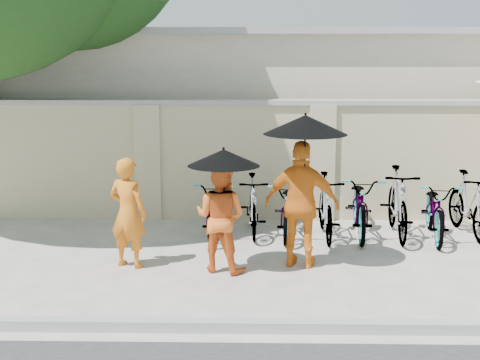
{
  "coord_description": "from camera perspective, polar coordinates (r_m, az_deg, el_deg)",
  "views": [
    {
      "loc": [
        0.84,
        -8.29,
        2.89
      ],
      "look_at": [
        0.64,
        1.0,
        1.1
      ],
      "focal_mm": 50.0,
      "sensor_mm": 36.0,
      "label": 1
    }
  ],
  "objects": [
    {
      "name": "parasol_center",
      "position": [
        8.61,
        -1.4,
        1.92
      ],
      "size": [
        0.94,
        0.94,
        0.82
      ],
      "color": "black",
      "rests_on": "ground"
    },
    {
      "name": "monk_right",
      "position": [
        9.03,
        5.3,
        -2.1
      ],
      "size": [
        1.09,
        0.66,
        1.73
      ],
      "primitive_type": "imported",
      "rotation": [
        0.0,
        0.0,
        2.89
      ],
      "color": "orange",
      "rests_on": "ground"
    },
    {
      "name": "kerb",
      "position": [
        7.22,
        -5.66,
        -12.23
      ],
      "size": [
        40.0,
        0.16,
        0.12
      ],
      "primitive_type": "cube",
      "color": "#979797",
      "rests_on": "ground"
    },
    {
      "name": "compound_wall",
      "position": [
        11.64,
        2.01,
        1.56
      ],
      "size": [
        20.0,
        0.3,
        2.0
      ],
      "primitive_type": "cube",
      "color": "#C5B893",
      "rests_on": "ground"
    },
    {
      "name": "bike_1",
      "position": [
        10.67,
        1.09,
        -2.16
      ],
      "size": [
        0.52,
        1.61,
        0.96
      ],
      "primitive_type": "imported",
      "rotation": [
        0.0,
        0.0,
        0.04
      ],
      "color": "#A1A1A1",
      "rests_on": "ground"
    },
    {
      "name": "bike_7",
      "position": [
        11.18,
        18.94,
        -1.99
      ],
      "size": [
        0.6,
        1.73,
        1.02
      ],
      "primitive_type": "imported",
      "rotation": [
        0.0,
        0.0,
        0.07
      ],
      "color": "#A1A1A1",
      "rests_on": "ground"
    },
    {
      "name": "monk_center",
      "position": [
        8.85,
        -1.68,
        -3.18
      ],
      "size": [
        0.87,
        0.79,
        1.47
      ],
      "primitive_type": "imported",
      "rotation": [
        0.0,
        0.0,
        2.75
      ],
      "color": "orange",
      "rests_on": "ground"
    },
    {
      "name": "building_behind",
      "position": [
        15.39,
        5.58,
        6.04
      ],
      "size": [
        14.0,
        6.0,
        3.2
      ],
      "primitive_type": "cube",
      "color": "beige",
      "rests_on": "ground"
    },
    {
      "name": "bike_4",
      "position": [
        10.77,
        10.25,
        -2.09
      ],
      "size": [
        0.81,
        1.95,
        1.0
      ],
      "primitive_type": "imported",
      "rotation": [
        0.0,
        0.0,
        -0.08
      ],
      "color": "#A1A1A1",
      "rests_on": "ground"
    },
    {
      "name": "bike_3",
      "position": [
        10.53,
        7.32,
        -2.27
      ],
      "size": [
        0.48,
        1.68,
        1.01
      ],
      "primitive_type": "imported",
      "rotation": [
        0.0,
        0.0,
        -0.0
      ],
      "color": "#A1A1A1",
      "rests_on": "ground"
    },
    {
      "name": "bike_2",
      "position": [
        10.6,
        4.18,
        -2.4
      ],
      "size": [
        0.76,
        1.78,
        0.91
      ],
      "primitive_type": "imported",
      "rotation": [
        0.0,
        0.0,
        -0.09
      ],
      "color": "#A1A1A1",
      "rests_on": "ground"
    },
    {
      "name": "bike_6",
      "position": [
        10.85,
        16.36,
        -2.45
      ],
      "size": [
        0.85,
        1.85,
        0.93
      ],
      "primitive_type": "imported",
      "rotation": [
        0.0,
        0.0,
        -0.13
      ],
      "color": "#A1A1A1",
      "rests_on": "ground"
    },
    {
      "name": "bike_0",
      "position": [
        10.6,
        -2.0,
        -2.35
      ],
      "size": [
        0.71,
        1.78,
        0.92
      ],
      "primitive_type": "imported",
      "rotation": [
        0.0,
        0.0,
        -0.06
      ],
      "color": "#A1A1A1",
      "rests_on": "ground"
    },
    {
      "name": "monk_left",
      "position": [
        9.13,
        -9.54,
        -2.76
      ],
      "size": [
        0.65,
        0.55,
        1.51
      ],
      "primitive_type": "imported",
      "rotation": [
        0.0,
        0.0,
        2.74
      ],
      "color": "orange",
      "rests_on": "ground"
    },
    {
      "name": "bike_5",
      "position": [
        10.8,
        13.3,
        -1.91
      ],
      "size": [
        0.63,
        1.86,
        1.1
      ],
      "primitive_type": "imported",
      "rotation": [
        0.0,
        0.0,
        -0.06
      ],
      "color": "#A1A1A1",
      "rests_on": "ground"
    },
    {
      "name": "parasol_right",
      "position": [
        8.77,
        5.6,
        4.72
      ],
      "size": [
        1.11,
        1.11,
        1.1
      ],
      "color": "black",
      "rests_on": "ground"
    },
    {
      "name": "ground",
      "position": [
        8.82,
        -4.34,
        -8.26
      ],
      "size": [
        80.0,
        80.0,
        0.0
      ],
      "primitive_type": "plane",
      "color": "beige"
    }
  ]
}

